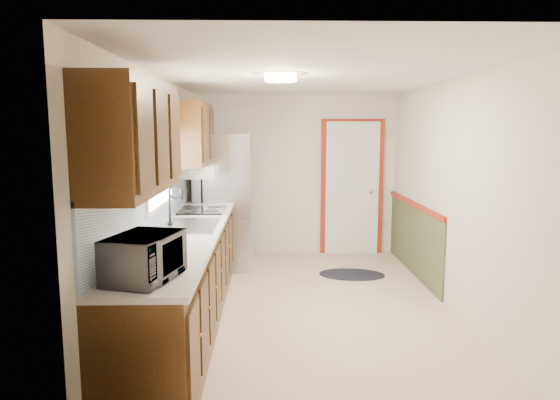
{
  "coord_description": "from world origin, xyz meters",
  "views": [
    {
      "loc": [
        -0.42,
        -5.01,
        1.88
      ],
      "look_at": [
        -0.3,
        0.15,
        1.15
      ],
      "focal_mm": 32.0,
      "sensor_mm": 36.0,
      "label": 1
    }
  ],
  "objects": [
    {
      "name": "room_shell",
      "position": [
        0.0,
        0.0,
        1.2
      ],
      "size": [
        3.2,
        5.2,
        2.52
      ],
      "color": "beige",
      "rests_on": "ground"
    },
    {
      "name": "kitchen_run",
      "position": [
        -1.24,
        -0.29,
        0.81
      ],
      "size": [
        0.63,
        4.0,
        2.2
      ],
      "color": "#3A210D",
      "rests_on": "ground"
    },
    {
      "name": "back_wall_trim",
      "position": [
        0.99,
        2.21,
        0.89
      ],
      "size": [
        1.12,
        2.3,
        2.08
      ],
      "color": "maroon",
      "rests_on": "ground"
    },
    {
      "name": "ceiling_fixture",
      "position": [
        -0.3,
        -0.2,
        2.36
      ],
      "size": [
        0.3,
        0.3,
        0.06
      ],
      "primitive_type": "cylinder",
      "color": "#FFD88C",
      "rests_on": "room_shell"
    },
    {
      "name": "microwave",
      "position": [
        -1.2,
        -1.95,
        1.12
      ],
      "size": [
        0.41,
        0.58,
        0.35
      ],
      "primitive_type": "imported",
      "rotation": [
        0.0,
        0.0,
        1.33
      ],
      "color": "white",
      "rests_on": "kitchen_run"
    },
    {
      "name": "refrigerator",
      "position": [
        -1.02,
        1.75,
        0.91
      ],
      "size": [
        0.78,
        0.77,
        1.82
      ],
      "rotation": [
        0.0,
        0.0,
        -0.02
      ],
      "color": "#B7B7BC",
      "rests_on": "ground"
    },
    {
      "name": "rug",
      "position": [
        0.67,
        1.28,
        0.01
      ],
      "size": [
        0.92,
        0.66,
        0.01
      ],
      "primitive_type": "ellipsoid",
      "rotation": [
        0.0,
        0.0,
        -0.14
      ],
      "color": "black",
      "rests_on": "ground"
    },
    {
      "name": "cooktop",
      "position": [
        -1.19,
        0.75,
        0.95
      ],
      "size": [
        0.52,
        0.62,
        0.02
      ],
      "primitive_type": "cube",
      "color": "black",
      "rests_on": "kitchen_run"
    }
  ]
}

